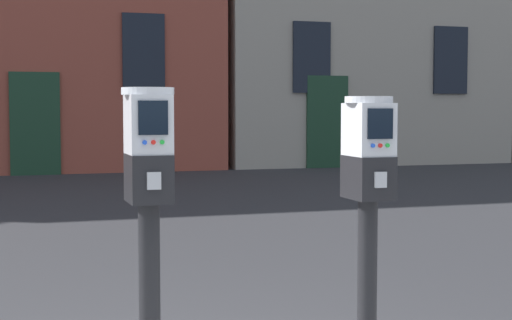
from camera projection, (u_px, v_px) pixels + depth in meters
parking_meter_near_kerb at (149, 188)px, 3.34m from camera, size 0.22×0.25×1.33m
parking_meter_twin_adjacent at (368, 186)px, 3.65m from camera, size 0.22×0.25×1.30m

